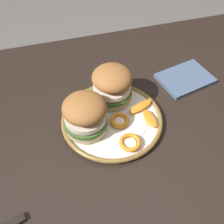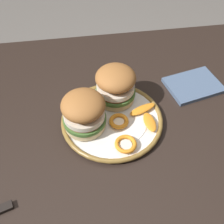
% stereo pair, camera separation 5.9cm
% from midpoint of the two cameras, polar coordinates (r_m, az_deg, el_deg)
% --- Properties ---
extents(dining_table, '(1.35, 0.92, 0.76)m').
position_cam_midpoint_polar(dining_table, '(0.78, -0.44, -9.73)').
color(dining_table, black).
rests_on(dining_table, ground).
extents(dinner_plate, '(0.27, 0.27, 0.02)m').
position_cam_midpoint_polar(dinner_plate, '(0.72, -2.33, -1.71)').
color(dinner_plate, white).
rests_on(dinner_plate, dining_table).
extents(sandwich_half_left, '(0.15, 0.15, 0.10)m').
position_cam_midpoint_polar(sandwich_half_left, '(0.66, -8.14, -0.60)').
color(sandwich_half_left, beige).
rests_on(sandwich_half_left, dinner_plate).
extents(sandwich_half_right, '(0.15, 0.15, 0.10)m').
position_cam_midpoint_polar(sandwich_half_right, '(0.72, -2.31, 5.65)').
color(sandwich_half_right, beige).
rests_on(sandwich_half_right, dinner_plate).
extents(orange_peel_curled, '(0.07, 0.07, 0.01)m').
position_cam_midpoint_polar(orange_peel_curled, '(0.66, 1.24, -6.43)').
color(orange_peel_curled, orange).
rests_on(orange_peel_curled, dinner_plate).
extents(orange_peel_strip_long, '(0.08, 0.05, 0.01)m').
position_cam_midpoint_polar(orange_peel_strip_long, '(0.73, 3.69, 1.07)').
color(orange_peel_strip_long, orange).
rests_on(orange_peel_strip_long, dinner_plate).
extents(orange_peel_strip_short, '(0.03, 0.07, 0.01)m').
position_cam_midpoint_polar(orange_peel_strip_short, '(0.71, 5.53, -1.41)').
color(orange_peel_strip_short, orange).
rests_on(orange_peel_strip_short, dinner_plate).
extents(orange_peel_small_curl, '(0.07, 0.07, 0.01)m').
position_cam_midpoint_polar(orange_peel_small_curl, '(0.70, -0.81, -1.88)').
color(orange_peel_small_curl, orange).
rests_on(orange_peel_small_curl, dinner_plate).
extents(folded_napkin, '(0.17, 0.14, 0.01)m').
position_cam_midpoint_polar(folded_napkin, '(0.86, 13.03, 6.70)').
color(folded_napkin, slate).
rests_on(folded_napkin, dining_table).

